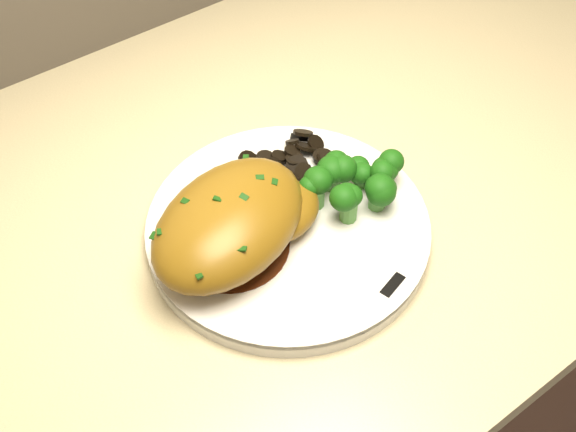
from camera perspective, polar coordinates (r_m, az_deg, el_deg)
counter at (r=1.19m, az=11.63°, el=-4.22°), size 1.89×0.64×0.94m
plate at (r=0.68m, az=0.00°, el=-1.03°), size 0.29×0.29×0.02m
rim_accent_0 at (r=0.75m, az=1.24°, el=6.17°), size 0.03×0.03×0.00m
rim_accent_1 at (r=0.65m, az=-9.45°, el=-3.40°), size 0.02×0.03×0.00m
rim_accent_2 at (r=0.64m, az=8.27°, el=-5.43°), size 0.03×0.02×0.00m
gravy_pool at (r=0.66m, az=-4.52°, el=-2.33°), size 0.11×0.11×0.00m
chicken_breast at (r=0.64m, az=-4.16°, el=-0.44°), size 0.19×0.16×0.06m
mushroom_pile at (r=0.72m, az=-0.14°, el=3.86°), size 0.09×0.06×0.02m
broccoli_florets at (r=0.68m, az=5.29°, el=2.64°), size 0.09×0.07×0.04m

